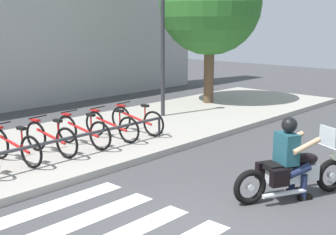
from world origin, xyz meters
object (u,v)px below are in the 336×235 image
Objects in this scene: bicycle_2 at (14,146)px; bicycle_6 at (137,120)px; bicycle_5 at (111,126)px; bicycle_3 at (51,138)px; bicycle_4 at (83,131)px; tree_near_rack at (210,4)px; rider at (290,152)px; motorcycle at (293,173)px; bike_rack at (66,140)px; street_lamp at (163,35)px.

bicycle_2 is 3.36m from bicycle_6.
bicycle_6 is at bearing -0.02° from bicycle_5.
bicycle_3 reaches higher than bicycle_6.
bicycle_4 is (1.68, -0.00, 0.00)m from bicycle_2.
tree_near_rack reaches higher than bicycle_2.
rider is at bearing -101.22° from bicycle_6.
bike_rack is (-1.65, 4.23, 0.13)m from motorcycle.
bike_rack is 5.28m from street_lamp.
street_lamp is (3.03, 5.81, 1.77)m from rider.
rider is 4.81m from bicycle_4.
motorcycle is 1.20× the size of bicycle_6.
bike_rack is 8.23m from tree_near_rack.
bicycle_4 is at bearing -179.99° from bicycle_6.
bicycle_4 is at bearing -179.96° from bicycle_5.
bicycle_5 is 0.84m from bicycle_6.
motorcycle is at bearing -116.86° from street_lamp.
bike_rack is 1.06× the size of tree_near_rack.
rider is 5.34m from bicycle_2.
motorcycle is at bearing -100.33° from bicycle_6.
rider is (-0.07, 0.04, 0.36)m from motorcycle.
bicycle_5 is at bearing 18.24° from bike_rack.
bicycle_4 is at bearing -164.29° from street_lamp.
bicycle_3 is (-1.58, 4.75, -0.30)m from rider.
bicycle_5 is at bearing 0.04° from bicycle_4.
bike_rack is at bearing 111.30° from motorcycle.
rider reaches higher than motorcycle.
motorcycle is 4.54m from bike_rack.
rider is at bearing -117.56° from street_lamp.
bicycle_4 is at bearing -0.00° from bicycle_2.
bicycle_3 reaches higher than bicycle_2.
bicycle_6 is 0.32× the size of tree_near_rack.
bike_rack is 1.33× the size of street_lamp.
bicycle_4 is 1.01m from bike_rack.
street_lamp is (4.61, 1.61, 2.01)m from bike_rack.
bicycle_2 is 8.91m from tree_near_rack.
street_lamp is (2.96, 5.85, 2.13)m from motorcycle.
bicycle_5 is at bearing 89.62° from motorcycle.
bicycle_3 is (-1.65, 4.79, 0.07)m from motorcycle.
motorcycle is at bearing -90.38° from bicycle_5.
bicycle_6 is 5.94m from tree_near_rack.
bicycle_3 is 0.31× the size of tree_near_rack.
motorcycle is at bearing -70.98° from bicycle_3.
bicycle_6 is (0.87, 4.79, 0.06)m from motorcycle.
street_lamp reaches higher than bicycle_5.
tree_near_rack is (8.24, 1.46, 3.05)m from bicycle_2.
bicycle_4 is at bearing 98.86° from rider.
rider is at bearing -81.14° from bicycle_4.
street_lamp reaches higher than bike_rack.
bicycle_4 is at bearing 0.02° from bicycle_3.
street_lamp is 0.80× the size of tree_near_rack.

